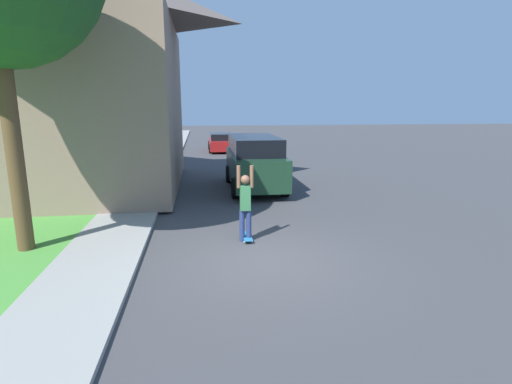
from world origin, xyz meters
TOP-DOWN VIEW (x-y plane):
  - ground_plane at (0.00, 0.00)m, footprint 120.00×120.00m
  - lawn at (-8.00, 6.00)m, footprint 10.00×80.00m
  - sidewalk at (-3.60, 6.00)m, footprint 1.80×80.00m
  - house at (-7.42, 8.59)m, footprint 11.16×9.78m
  - suv_parked at (0.82, 7.69)m, footprint 2.11×5.07m
  - car_down_street at (0.18, 21.65)m, footprint 1.87×4.52m
  - skateboarder at (-0.27, 1.32)m, footprint 0.41×0.22m
  - skateboard at (-0.22, 1.41)m, footprint 0.23×0.78m

SIDE VIEW (x-z plane):
  - ground_plane at x=0.00m, z-range 0.00..0.00m
  - lawn at x=-8.00m, z-range 0.00..0.08m
  - sidewalk at x=-3.60m, z-range 0.00..0.10m
  - skateboard at x=-0.22m, z-range 0.03..0.13m
  - car_down_street at x=0.18m, z-range -0.02..1.29m
  - skateboarder at x=-0.27m, z-range 0.03..1.94m
  - suv_parked at x=0.82m, z-range 0.06..2.18m
  - house at x=-7.42m, z-range 0.25..9.75m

